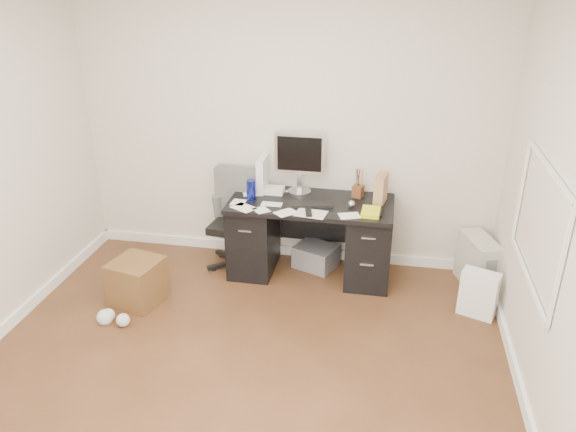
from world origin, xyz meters
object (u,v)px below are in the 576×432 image
Objects in this scene: keyboard at (308,204)px; wicker_basket at (137,282)px; pc_tower at (478,263)px; desk at (310,236)px; office_chair at (234,221)px; lcd_monitor at (300,163)px.

keyboard is 1.65m from wicker_basket.
keyboard reaches higher than pc_tower.
keyboard reaches higher than desk.
desk reaches higher than wicker_basket.
pc_tower is at bearing 9.05° from office_chair.
lcd_monitor is at bearing 104.43° from keyboard.
wicker_basket is (-1.41, -0.77, -0.20)m from desk.
wicker_basket is (-0.67, -0.79, -0.28)m from office_chair.
keyboard is at bearing 0.06° from office_chair.
pc_tower is at bearing -4.75° from lcd_monitor.
desk reaches higher than pc_tower.
lcd_monitor is at bearing 37.24° from wicker_basket.
lcd_monitor reaches higher than desk.
lcd_monitor reaches higher than wicker_basket.
office_chair is at bearing 178.01° from desk.
wicker_basket is at bearing -163.12° from keyboard.
office_chair is (-0.60, -0.18, -0.56)m from lcd_monitor.
keyboard is 0.94× the size of pc_tower.
pc_tower is (2.29, 0.03, -0.24)m from office_chair.
lcd_monitor is 1.22× the size of pc_tower.
office_chair is 2.42× the size of wicker_basket.
office_chair is 1.07m from wicker_basket.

